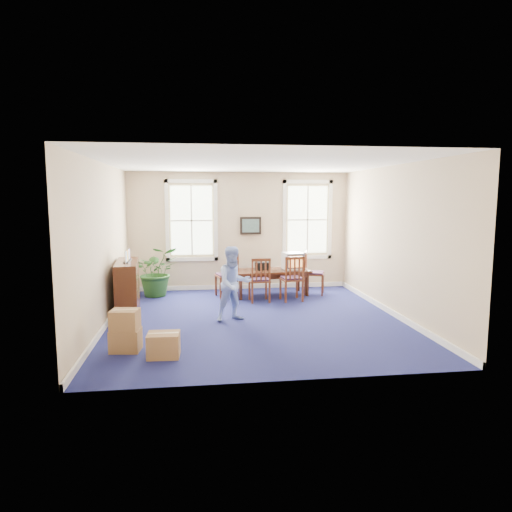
{
  "coord_description": "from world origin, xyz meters",
  "views": [
    {
      "loc": [
        -1.21,
        -9.19,
        2.53
      ],
      "look_at": [
        0.1,
        0.6,
        1.25
      ],
      "focal_mm": 32.0,
      "sensor_mm": 36.0,
      "label": 1
    }
  ],
  "objects": [
    {
      "name": "crt_tv",
      "position": [
        1.29,
        2.31,
        0.88
      ],
      "size": [
        0.54,
        0.57,
        0.44
      ],
      "primitive_type": null,
      "rotation": [
        0.0,
        0.0,
        0.12
      ],
      "color": "#B7B7BC",
      "rests_on": "conference_table"
    },
    {
      "name": "cardboard_boxes",
      "position": [
        -2.2,
        -1.58,
        0.37
      ],
      "size": [
        1.4,
        1.4,
        0.73
      ],
      "primitive_type": null,
      "rotation": [
        0.0,
        0.0,
        -0.1
      ],
      "color": "#986E42",
      "rests_on": "ground"
    },
    {
      "name": "floor",
      "position": [
        0.0,
        0.0,
        0.0
      ],
      "size": [
        6.5,
        6.5,
        0.0
      ],
      "primitive_type": "plane",
      "color": "navy",
      "rests_on": "ground"
    },
    {
      "name": "potted_plant",
      "position": [
        -2.2,
        2.57,
        0.64
      ],
      "size": [
        1.29,
        1.16,
        1.28
      ],
      "primitive_type": "imported",
      "rotation": [
        0.0,
        0.0,
        0.15
      ],
      "color": "#1F4819",
      "rests_on": "ground"
    },
    {
      "name": "chair_near_left",
      "position": [
        0.31,
        1.6,
        0.54
      ],
      "size": [
        0.51,
        0.51,
        1.09
      ],
      "primitive_type": null,
      "rotation": [
        0.0,
        0.0,
        3.19
      ],
      "color": "maroon",
      "rests_on": "ground"
    },
    {
      "name": "wall_back",
      "position": [
        0.0,
        3.25,
        1.6
      ],
      "size": [
        6.5,
        0.0,
        6.5
      ],
      "primitive_type": "plane",
      "rotation": [
        1.57,
        0.0,
        0.0
      ],
      "color": "#C6AE8B",
      "rests_on": "ground"
    },
    {
      "name": "ceiling",
      "position": [
        0.0,
        0.0,
        3.2
      ],
      "size": [
        6.5,
        6.5,
        0.0
      ],
      "primitive_type": "plane",
      "rotation": [
        3.14,
        0.0,
        0.0
      ],
      "color": "white",
      "rests_on": "ground"
    },
    {
      "name": "brochure_rack",
      "position": [
        -2.66,
        0.77,
        1.35
      ],
      "size": [
        0.24,
        0.59,
        0.26
      ],
      "primitive_type": null,
      "rotation": [
        0.0,
        0.0,
        -0.24
      ],
      "color": "#99999E",
      "rests_on": "credenza"
    },
    {
      "name": "baseboard_left",
      "position": [
        -2.97,
        0.0,
        0.06
      ],
      "size": [
        0.04,
        6.5,
        0.12
      ],
      "primitive_type": "cube",
      "color": "white",
      "rests_on": "ground"
    },
    {
      "name": "wall_front",
      "position": [
        0.0,
        -3.25,
        1.6
      ],
      "size": [
        6.5,
        0.0,
        6.5
      ],
      "primitive_type": "plane",
      "rotation": [
        -1.57,
        0.0,
        0.0
      ],
      "color": "#C6AE8B",
      "rests_on": "ground"
    },
    {
      "name": "window_right",
      "position": [
        1.9,
        3.23,
        1.9
      ],
      "size": [
        1.4,
        0.12,
        2.2
      ],
      "primitive_type": null,
      "color": "white",
      "rests_on": "ground"
    },
    {
      "name": "equipment_bag",
      "position": [
        0.49,
        2.31,
        0.76
      ],
      "size": [
        0.41,
        0.29,
        0.19
      ],
      "primitive_type": "cube",
      "rotation": [
        0.0,
        0.0,
        -0.1
      ],
      "color": "black",
      "rests_on": "conference_table"
    },
    {
      "name": "baseboard_back",
      "position": [
        0.0,
        3.22,
        0.06
      ],
      "size": [
        6.0,
        0.04,
        0.12
      ],
      "primitive_type": "cube",
      "color": "white",
      "rests_on": "ground"
    },
    {
      "name": "chair_near_right",
      "position": [
        1.11,
        1.6,
        0.56
      ],
      "size": [
        0.55,
        0.55,
        1.12
      ],
      "primitive_type": null,
      "rotation": [
        0.0,
        0.0,
        3.25
      ],
      "color": "maroon",
      "rests_on": "ground"
    },
    {
      "name": "credenza",
      "position": [
        -2.68,
        0.77,
        0.61
      ],
      "size": [
        0.57,
        1.58,
        1.22
      ],
      "primitive_type": "cube",
      "rotation": [
        0.0,
        0.0,
        0.08
      ],
      "color": "#3E1D10",
      "rests_on": "ground"
    },
    {
      "name": "chair_end_left",
      "position": [
        -0.44,
        2.26,
        0.56
      ],
      "size": [
        0.61,
        0.61,
        1.13
      ],
      "primitive_type": null,
      "rotation": [
        0.0,
        0.0,
        -1.34
      ],
      "color": "maroon",
      "rests_on": "ground"
    },
    {
      "name": "baseboard_right",
      "position": [
        2.97,
        0.0,
        0.06
      ],
      "size": [
        0.04,
        6.5,
        0.12
      ],
      "primitive_type": "cube",
      "color": "white",
      "rests_on": "ground"
    },
    {
      "name": "man",
      "position": [
        -0.44,
        -0.04,
        0.77
      ],
      "size": [
        0.89,
        0.78,
        1.54
      ],
      "primitive_type": "imported",
      "rotation": [
        0.0,
        0.0,
        0.31
      ],
      "color": "#96B2F8",
      "rests_on": "ground"
    },
    {
      "name": "wall_picture",
      "position": [
        0.3,
        3.2,
        1.75
      ],
      "size": [
        0.58,
        0.06,
        0.48
      ],
      "primitive_type": null,
      "color": "black",
      "rests_on": "ground"
    },
    {
      "name": "wall_right",
      "position": [
        3.0,
        0.0,
        1.6
      ],
      "size": [
        0.0,
        6.5,
        6.5
      ],
      "primitive_type": "plane",
      "rotation": [
        1.57,
        0.0,
        -1.57
      ],
      "color": "#C6AE8B",
      "rests_on": "ground"
    },
    {
      "name": "window_left",
      "position": [
        -1.3,
        3.23,
        1.9
      ],
      "size": [
        1.4,
        0.12,
        2.2
      ],
      "primitive_type": null,
      "color": "white",
      "rests_on": "ground"
    },
    {
      "name": "conference_table",
      "position": [
        0.71,
        2.26,
        0.33
      ],
      "size": [
        2.04,
        1.11,
        0.67
      ],
      "primitive_type": null,
      "rotation": [
        0.0,
        0.0,
        0.12
      ],
      "color": "#3E1D10",
      "rests_on": "ground"
    },
    {
      "name": "game_console",
      "position": [
        1.56,
        2.26,
        0.69
      ],
      "size": [
        0.17,
        0.2,
        0.04
      ],
      "primitive_type": "cube",
      "rotation": [
        0.0,
        0.0,
        0.22
      ],
      "color": "white",
      "rests_on": "conference_table"
    },
    {
      "name": "chair_end_right",
      "position": [
        1.87,
        2.26,
        0.56
      ],
      "size": [
        0.64,
        0.64,
        1.12
      ],
      "primitive_type": null,
      "rotation": [
        0.0,
        0.0,
        1.24
      ],
      "color": "maroon",
      "rests_on": "ground"
    },
    {
      "name": "wall_left",
      "position": [
        -3.0,
        0.0,
        1.6
      ],
      "size": [
        0.0,
        6.5,
        6.5
      ],
      "primitive_type": "plane",
      "rotation": [
        1.57,
        0.0,
        1.57
      ],
      "color": "#C6AE8B",
      "rests_on": "ground"
    }
  ]
}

